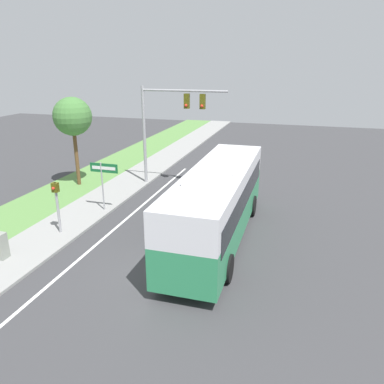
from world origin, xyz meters
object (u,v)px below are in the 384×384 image
at_px(pedestrian_signal, 57,199).
at_px(street_sign, 103,176).
at_px(bus, 218,199).
at_px(signal_gantry, 168,117).

height_order(pedestrian_signal, street_sign, street_sign).
height_order(bus, pedestrian_signal, bus).
relative_size(bus, pedestrian_signal, 4.20).
relative_size(bus, street_sign, 3.88).
bearing_deg(street_sign, pedestrian_signal, -101.53).
distance_m(pedestrian_signal, street_sign, 3.30).
height_order(bus, signal_gantry, signal_gantry).
relative_size(bus, signal_gantry, 1.69).
bearing_deg(signal_gantry, pedestrian_signal, -105.40).
height_order(signal_gantry, street_sign, signal_gantry).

